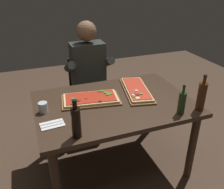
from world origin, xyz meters
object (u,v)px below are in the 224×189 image
at_px(oil_bottle_amber, 182,103).
at_px(diner_chair, 88,89).
at_px(pizza_rectangular_front, 91,99).
at_px(tumbler_near_camera, 43,108).
at_px(dining_table, 114,111).
at_px(pizza_rectangular_left, 136,90).
at_px(vinegar_bottle_green, 76,122).
at_px(seated_diner, 89,73).
at_px(wine_bottle_dark, 202,96).

bearing_deg(oil_bottle_amber, diner_chair, 110.90).
distance_m(pizza_rectangular_front, tumbler_near_camera, 0.43).
bearing_deg(dining_table, oil_bottle_amber, -40.36).
bearing_deg(tumbler_near_camera, diner_chair, 54.17).
bearing_deg(pizza_rectangular_left, vinegar_bottle_green, -144.44).
bearing_deg(seated_diner, tumbler_near_camera, -130.23).
bearing_deg(wine_bottle_dark, pizza_rectangular_left, 125.32).
bearing_deg(wine_bottle_dark, vinegar_bottle_green, -179.48).
xyz_separation_m(diner_chair, seated_diner, (0.00, -0.12, 0.26)).
height_order(pizza_rectangular_left, oil_bottle_amber, oil_bottle_amber).
xyz_separation_m(dining_table, pizza_rectangular_front, (-0.19, 0.09, 0.12)).
bearing_deg(diner_chair, pizza_rectangular_left, -67.43).
xyz_separation_m(tumbler_near_camera, diner_chair, (0.59, 0.82, -0.29)).
bearing_deg(vinegar_bottle_green, seated_diner, 70.26).
distance_m(vinegar_bottle_green, diner_chair, 1.36).
xyz_separation_m(dining_table, wine_bottle_dark, (0.63, -0.38, 0.22)).
bearing_deg(pizza_rectangular_left, wine_bottle_dark, -54.68).
bearing_deg(vinegar_bottle_green, diner_chair, 72.03).
bearing_deg(pizza_rectangular_front, pizza_rectangular_left, 3.58).
bearing_deg(wine_bottle_dark, oil_bottle_amber, 179.29).
relative_size(pizza_rectangular_front, tumbler_near_camera, 6.30).
bearing_deg(tumbler_near_camera, dining_table, -3.47).
bearing_deg(wine_bottle_dark, seated_diner, 120.59).
xyz_separation_m(pizza_rectangular_left, diner_chair, (-0.31, 0.74, -0.27)).
height_order(vinegar_bottle_green, seated_diner, seated_diner).
bearing_deg(seated_diner, dining_table, -88.03).
height_order(oil_bottle_amber, vinegar_bottle_green, vinegar_bottle_green).
distance_m(oil_bottle_amber, vinegar_bottle_green, 0.88).
relative_size(wine_bottle_dark, tumbler_near_camera, 3.56).
distance_m(dining_table, pizza_rectangular_left, 0.33).
height_order(dining_table, pizza_rectangular_left, pizza_rectangular_left).
xyz_separation_m(pizza_rectangular_front, seated_diner, (0.17, 0.65, -0.02)).
height_order(wine_bottle_dark, tumbler_near_camera, wine_bottle_dark).
distance_m(dining_table, wine_bottle_dark, 0.77).
bearing_deg(wine_bottle_dark, pizza_rectangular_front, 150.41).
height_order(wine_bottle_dark, diner_chair, wine_bottle_dark).
relative_size(dining_table, diner_chair, 1.61).
xyz_separation_m(pizza_rectangular_left, oil_bottle_amber, (0.16, -0.50, 0.08)).
relative_size(diner_chair, seated_diner, 0.65).
bearing_deg(diner_chair, seated_diner, -90.00).
relative_size(wine_bottle_dark, vinegar_bottle_green, 1.07).
height_order(dining_table, pizza_rectangular_front, pizza_rectangular_front).
relative_size(vinegar_bottle_green, tumbler_near_camera, 3.33).
relative_size(pizza_rectangular_left, seated_diner, 0.46).
relative_size(pizza_rectangular_left, diner_chair, 0.71).
xyz_separation_m(tumbler_near_camera, seated_diner, (0.59, 0.70, -0.04)).
height_order(wine_bottle_dark, seated_diner, seated_diner).
bearing_deg(dining_table, pizza_rectangular_left, 22.60).
bearing_deg(vinegar_bottle_green, dining_table, 42.32).
distance_m(pizza_rectangular_left, diner_chair, 0.84).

